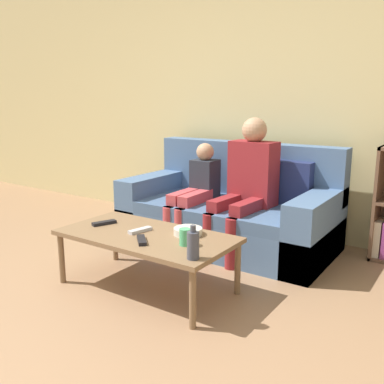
{
  "coord_description": "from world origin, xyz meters",
  "views": [
    {
      "loc": [
        1.81,
        -1.08,
        1.25
      ],
      "look_at": [
        0.07,
        1.5,
        0.57
      ],
      "focal_mm": 40.0,
      "sensor_mm": 36.0,
      "label": 1
    }
  ],
  "objects_px": {
    "person_child": "(196,189)",
    "couch": "(231,213)",
    "cup_near": "(185,237)",
    "person_adult": "(248,178)",
    "coffee_table": "(146,239)",
    "snack_bowl": "(188,231)",
    "tv_remote_1": "(104,223)",
    "tv_remote_0": "(142,240)",
    "tv_remote_2": "(140,230)",
    "bottle": "(193,245)"
  },
  "relations": [
    {
      "from": "person_child",
      "to": "couch",
      "type": "bearing_deg",
      "value": 29.58
    },
    {
      "from": "cup_near",
      "to": "person_child",
      "type": "bearing_deg",
      "value": 120.42
    },
    {
      "from": "person_adult",
      "to": "person_child",
      "type": "relative_size",
      "value": 1.27
    },
    {
      "from": "coffee_table",
      "to": "snack_bowl",
      "type": "xyz_separation_m",
      "value": [
        0.23,
        0.14,
        0.06
      ]
    },
    {
      "from": "tv_remote_1",
      "to": "snack_bowl",
      "type": "height_order",
      "value": "snack_bowl"
    },
    {
      "from": "person_child",
      "to": "tv_remote_0",
      "type": "distance_m",
      "value": 1.14
    },
    {
      "from": "tv_remote_2",
      "to": "person_adult",
      "type": "bearing_deg",
      "value": 86.84
    },
    {
      "from": "person_child",
      "to": "snack_bowl",
      "type": "distance_m",
      "value": 0.95
    },
    {
      "from": "couch",
      "to": "cup_near",
      "type": "bearing_deg",
      "value": -74.42
    },
    {
      "from": "bottle",
      "to": "coffee_table",
      "type": "bearing_deg",
      "value": 158.65
    },
    {
      "from": "couch",
      "to": "tv_remote_2",
      "type": "relative_size",
      "value": 10.09
    },
    {
      "from": "couch",
      "to": "snack_bowl",
      "type": "height_order",
      "value": "couch"
    },
    {
      "from": "person_child",
      "to": "cup_near",
      "type": "height_order",
      "value": "person_child"
    },
    {
      "from": "couch",
      "to": "tv_remote_1",
      "type": "bearing_deg",
      "value": -109.98
    },
    {
      "from": "couch",
      "to": "snack_bowl",
      "type": "xyz_separation_m",
      "value": [
        0.22,
        -0.97,
        0.13
      ]
    },
    {
      "from": "snack_bowl",
      "to": "tv_remote_0",
      "type": "bearing_deg",
      "value": -119.03
    },
    {
      "from": "tv_remote_0",
      "to": "bottle",
      "type": "bearing_deg",
      "value": -53.57
    },
    {
      "from": "person_child",
      "to": "tv_remote_1",
      "type": "relative_size",
      "value": 4.94
    },
    {
      "from": "cup_near",
      "to": "person_adult",
      "type": "bearing_deg",
      "value": 96.24
    },
    {
      "from": "couch",
      "to": "cup_near",
      "type": "xyz_separation_m",
      "value": [
        0.32,
        -1.15,
        0.15
      ]
    },
    {
      "from": "person_child",
      "to": "person_adult",
      "type": "bearing_deg",
      "value": 6.81
    },
    {
      "from": "person_adult",
      "to": "tv_remote_2",
      "type": "distance_m",
      "value": 1.08
    },
    {
      "from": "person_adult",
      "to": "tv_remote_0",
      "type": "distance_m",
      "value": 1.19
    },
    {
      "from": "tv_remote_0",
      "to": "tv_remote_2",
      "type": "xyz_separation_m",
      "value": [
        -0.14,
        0.15,
        0.0
      ]
    },
    {
      "from": "coffee_table",
      "to": "cup_near",
      "type": "distance_m",
      "value": 0.35
    },
    {
      "from": "coffee_table",
      "to": "tv_remote_1",
      "type": "bearing_deg",
      "value": 179.94
    },
    {
      "from": "bottle",
      "to": "tv_remote_2",
      "type": "bearing_deg",
      "value": 159.97
    },
    {
      "from": "tv_remote_2",
      "to": "coffee_table",
      "type": "bearing_deg",
      "value": 3.75
    },
    {
      "from": "person_adult",
      "to": "tv_remote_2",
      "type": "xyz_separation_m",
      "value": [
        -0.29,
        -1.01,
        -0.23
      ]
    },
    {
      "from": "snack_bowl",
      "to": "bottle",
      "type": "relative_size",
      "value": 0.96
    },
    {
      "from": "tv_remote_1",
      "to": "snack_bowl",
      "type": "xyz_separation_m",
      "value": [
        0.62,
        0.14,
        0.01
      ]
    },
    {
      "from": "tv_remote_0",
      "to": "person_adult",
      "type": "bearing_deg",
      "value": 37.32
    },
    {
      "from": "person_child",
      "to": "snack_bowl",
      "type": "xyz_separation_m",
      "value": [
        0.48,
        -0.81,
        -0.08
      ]
    },
    {
      "from": "person_adult",
      "to": "cup_near",
      "type": "distance_m",
      "value": 1.08
    },
    {
      "from": "coffee_table",
      "to": "person_child",
      "type": "distance_m",
      "value": 0.99
    },
    {
      "from": "tv_remote_1",
      "to": "bottle",
      "type": "distance_m",
      "value": 0.91
    },
    {
      "from": "bottle",
      "to": "cup_near",
      "type": "bearing_deg",
      "value": 136.17
    },
    {
      "from": "couch",
      "to": "person_child",
      "type": "height_order",
      "value": "person_child"
    },
    {
      "from": "coffee_table",
      "to": "person_child",
      "type": "relative_size",
      "value": 1.35
    },
    {
      "from": "tv_remote_1",
      "to": "snack_bowl",
      "type": "relative_size",
      "value": 0.94
    },
    {
      "from": "cup_near",
      "to": "bottle",
      "type": "distance_m",
      "value": 0.23
    },
    {
      "from": "tv_remote_1",
      "to": "cup_near",
      "type": "bearing_deg",
      "value": 18.74
    },
    {
      "from": "tv_remote_1",
      "to": "bottle",
      "type": "height_order",
      "value": "bottle"
    },
    {
      "from": "couch",
      "to": "person_child",
      "type": "distance_m",
      "value": 0.37
    },
    {
      "from": "cup_near",
      "to": "tv_remote_1",
      "type": "xyz_separation_m",
      "value": [
        -0.72,
        0.04,
        -0.04
      ]
    },
    {
      "from": "cup_near",
      "to": "snack_bowl",
      "type": "height_order",
      "value": "cup_near"
    },
    {
      "from": "cup_near",
      "to": "tv_remote_0",
      "type": "height_order",
      "value": "cup_near"
    },
    {
      "from": "person_adult",
      "to": "person_child",
      "type": "bearing_deg",
      "value": -168.28
    },
    {
      "from": "cup_near",
      "to": "tv_remote_0",
      "type": "xyz_separation_m",
      "value": [
        -0.26,
        -0.1,
        -0.04
      ]
    },
    {
      "from": "person_child",
      "to": "cup_near",
      "type": "distance_m",
      "value": 1.15
    }
  ]
}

